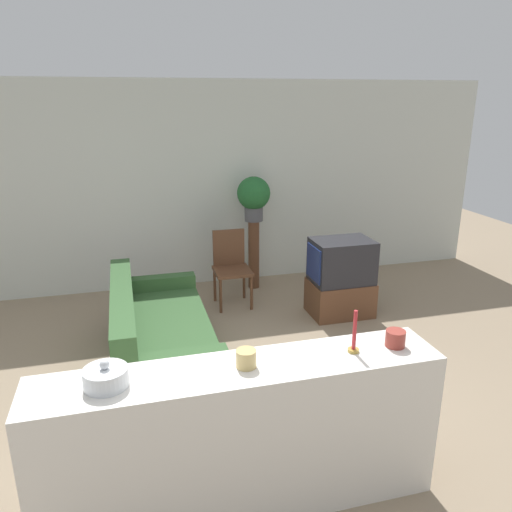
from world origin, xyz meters
TOP-DOWN VIEW (x-y plane):
  - ground_plane at (0.00, 0.00)m, footprint 14.00×14.00m
  - wall_back at (0.00, 3.43)m, footprint 9.00×0.06m
  - couch at (-0.37, 1.27)m, footprint 0.89×1.95m
  - tv_stand at (1.81, 1.92)m, footprint 0.71×0.52m
  - television at (1.80, 1.92)m, footprint 0.70×0.49m
  - wooden_chair at (0.63, 2.58)m, footprint 0.44×0.44m
  - plant_stand at (1.04, 3.03)m, footprint 0.15×0.15m
  - potted_plant at (1.04, 3.03)m, footprint 0.43×0.43m
  - foreground_counter at (0.00, -0.63)m, footprint 2.44×0.44m
  - decorative_bowl at (-0.75, -0.63)m, footprint 0.24×0.24m
  - candle_jar at (0.03, -0.63)m, footprint 0.12×0.12m
  - candlestick at (0.71, -0.63)m, footprint 0.07×0.07m
  - coffee_tin at (0.99, -0.63)m, footprint 0.12×0.12m

SIDE VIEW (x-z plane):
  - ground_plane at x=0.00m, z-range 0.00..0.00m
  - tv_stand at x=1.81m, z-range 0.00..0.41m
  - couch at x=-0.37m, z-range -0.12..0.68m
  - plant_stand at x=1.04m, z-range 0.00..0.93m
  - foreground_counter at x=0.00m, z-range 0.00..0.98m
  - wooden_chair at x=0.63m, z-range 0.05..0.97m
  - television at x=1.80m, z-range 0.41..0.92m
  - coffee_tin at x=0.99m, z-range 0.98..1.09m
  - candle_jar at x=0.03m, z-range 0.98..1.09m
  - decorative_bowl at x=-0.75m, z-range 0.96..1.12m
  - candlestick at x=0.71m, z-range 0.94..1.21m
  - potted_plant at x=1.04m, z-range 0.97..1.55m
  - wall_back at x=0.00m, z-range 0.00..2.70m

